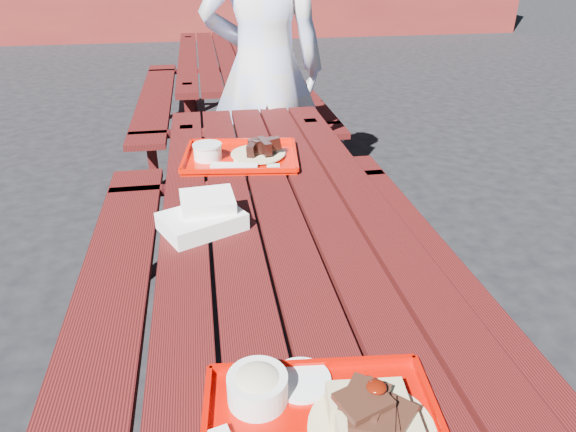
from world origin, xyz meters
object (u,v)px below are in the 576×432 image
at_px(picnic_table_far, 227,78).
at_px(near_tray, 322,416).
at_px(far_tray, 239,155).
at_px(person, 264,70).
at_px(picnic_table_near, 281,264).

bearing_deg(picnic_table_far, near_tray, -90.85).
height_order(picnic_table_far, far_tray, far_tray).
bearing_deg(near_tray, far_tray, 91.56).
xyz_separation_m(near_tray, person, (0.18, 2.20, 0.13)).
distance_m(picnic_table_near, person, 1.43).
bearing_deg(near_tray, person, 85.27).
relative_size(far_tray, person, 0.27).
bearing_deg(picnic_table_far, far_tray, -92.22).
xyz_separation_m(picnic_table_near, near_tray, (-0.05, -0.82, 0.22)).
height_order(far_tray, person, person).
distance_m(picnic_table_far, person, 1.47).
height_order(picnic_table_near, far_tray, far_tray).
bearing_deg(picnic_table_far, person, -84.86).
height_order(near_tray, far_tray, near_tray).
distance_m(picnic_table_near, near_tray, 0.85).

